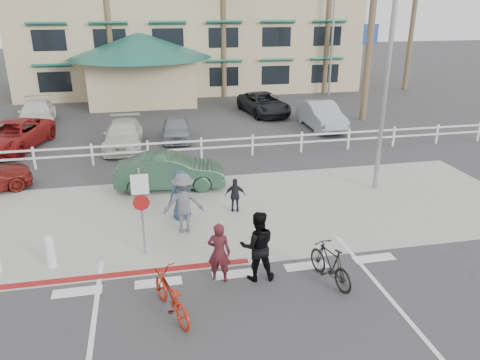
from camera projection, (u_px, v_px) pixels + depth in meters
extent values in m
plane|color=#333335|center=(239.00, 287.00, 11.86)|extent=(140.00, 140.00, 0.00)
cube|color=#333335|center=(258.00, 339.00, 10.03)|extent=(12.00, 16.00, 0.01)
cube|color=gray|center=(213.00, 213.00, 15.97)|extent=(22.00, 7.00, 0.01)
cube|color=#333335|center=(198.00, 174.00, 19.63)|extent=(40.00, 5.00, 0.01)
cube|color=#333335|center=(179.00, 121.00, 28.31)|extent=(50.00, 16.00, 0.01)
cube|color=maroon|center=(119.00, 275.00, 12.38)|extent=(7.00, 0.25, 0.02)
imported|color=#9A1F0D|center=(171.00, 296.00, 10.66)|extent=(1.25, 2.04, 1.01)
imported|color=#41141A|center=(219.00, 252.00, 11.87)|extent=(0.69, 0.56, 1.63)
imported|color=black|center=(330.00, 264.00, 11.91)|extent=(0.90, 1.82, 1.05)
imported|color=black|center=(257.00, 246.00, 11.93)|extent=(0.99, 0.81, 1.89)
imported|color=#56565F|center=(184.00, 203.00, 14.42)|extent=(1.25, 0.72, 1.93)
imported|color=black|center=(235.00, 195.00, 15.90)|extent=(0.76, 0.44, 1.21)
imported|color=#233950|center=(181.00, 194.00, 15.36)|extent=(0.98, 0.86, 1.70)
imported|color=#264632|center=(170.00, 171.00, 17.94)|extent=(4.24, 1.79, 1.36)
imported|color=maroon|center=(13.00, 136.00, 22.61)|extent=(3.57, 5.47, 1.40)
imported|color=beige|center=(123.00, 135.00, 22.98)|extent=(1.96, 4.46, 1.28)
imported|color=slate|center=(176.00, 128.00, 24.31)|extent=(1.65, 3.63, 1.21)
imported|color=gray|center=(321.00, 115.00, 26.45)|extent=(1.59, 4.56, 1.50)
imported|color=silver|center=(37.00, 113.00, 27.20)|extent=(2.42, 4.90, 1.37)
imported|color=black|center=(264.00, 104.00, 29.83)|extent=(2.86, 5.06, 1.33)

